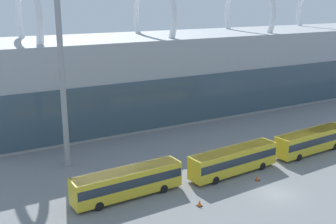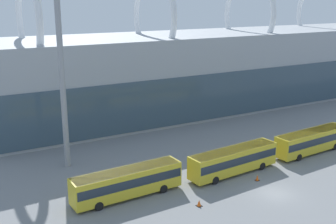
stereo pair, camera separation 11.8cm
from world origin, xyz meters
name	(u,v)px [view 1 (the left image)]	position (x,y,z in m)	size (l,w,h in m)	color
ground_plane	(275,193)	(0.00, 0.00, 0.00)	(440.00, 440.00, 0.00)	slate
terminal_building	(318,57)	(49.17, 37.75, 8.01)	(153.95, 19.93, 26.55)	#9EA3A8
airliner_at_gate_far	(39,82)	(-13.51, 55.49, 5.07)	(39.27, 41.19, 13.02)	white
airliner_parked_remote	(235,58)	(42.40, 61.05, 5.43)	(40.32, 39.69, 13.91)	silver
shuttle_bus_0	(128,181)	(-15.20, 7.63, 1.94)	(13.03, 3.09, 3.31)	gold
shuttle_bus_1	(234,159)	(-0.62, 7.03, 1.94)	(13.10, 3.56, 3.31)	gold
shuttle_bus_2	(312,140)	(13.97, 7.43, 1.94)	(13.08, 3.40, 3.31)	gold
floodlight_mast	(60,47)	(-18.43, 20.02, 15.97)	(2.51, 2.51, 26.77)	gray
lane_stripe_0	(271,148)	(10.28, 11.76, 0.00)	(8.65, 0.25, 0.01)	yellow
lane_stripe_3	(153,187)	(-11.58, 8.48, 0.00)	(6.11, 0.25, 0.01)	yellow
traffic_cone_0	(200,203)	(-9.33, 1.84, 0.34)	(0.61, 0.61, 0.71)	black
traffic_cone_1	(258,178)	(0.63, 3.80, 0.37)	(0.51, 0.51, 0.77)	black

